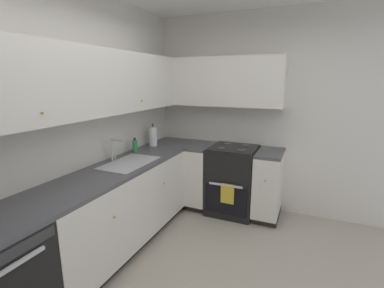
% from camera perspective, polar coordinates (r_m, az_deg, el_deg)
% --- Properties ---
extents(wall_back, '(4.14, 0.05, 2.67)m').
position_cam_1_polar(wall_back, '(2.82, -26.31, 2.31)').
color(wall_back, silver).
rests_on(wall_back, ground_plane).
extents(wall_right, '(0.05, 3.27, 2.67)m').
position_cam_1_polar(wall_right, '(3.89, 15.62, 5.80)').
color(wall_right, silver).
rests_on(wall_right, ground_plane).
extents(lower_cabinets_back, '(2.01, 0.62, 0.88)m').
position_cam_1_polar(lower_cabinets_back, '(3.15, -14.87, -12.86)').
color(lower_cabinets_back, silver).
rests_on(lower_cabinets_back, ground_plane).
extents(countertop_back, '(3.22, 0.60, 0.03)m').
position_cam_1_polar(countertop_back, '(2.98, -15.36, -5.05)').
color(countertop_back, '#4C4C51').
rests_on(countertop_back, lower_cabinets_back).
extents(lower_cabinets_right, '(0.62, 1.23, 0.88)m').
position_cam_1_polar(lower_cabinets_right, '(3.85, 9.00, -7.68)').
color(lower_cabinets_right, silver).
rests_on(lower_cabinets_right, ground_plane).
extents(countertop_right, '(0.60, 1.23, 0.03)m').
position_cam_1_polar(countertop_right, '(3.72, 9.23, -1.17)').
color(countertop_right, '#4C4C51').
rests_on(countertop_right, lower_cabinets_right).
extents(oven_range, '(0.68, 0.62, 1.06)m').
position_cam_1_polar(oven_range, '(3.87, 8.42, -7.22)').
color(oven_range, black).
rests_on(oven_range, ground_plane).
extents(upper_cabinets_back, '(2.90, 0.34, 0.64)m').
position_cam_1_polar(upper_cabinets_back, '(2.82, -20.81, 11.73)').
color(upper_cabinets_back, silver).
extents(upper_cabinets_right, '(0.32, 1.78, 0.64)m').
position_cam_1_polar(upper_cabinets_right, '(3.84, 5.10, 12.66)').
color(upper_cabinets_right, silver).
extents(sink, '(0.66, 0.40, 0.10)m').
position_cam_1_polar(sink, '(3.11, -12.74, -4.57)').
color(sink, '#B7B7BC').
rests_on(sink, countertop_back).
extents(faucet, '(0.07, 0.16, 0.25)m').
position_cam_1_polar(faucet, '(3.19, -15.91, -0.78)').
color(faucet, silver).
rests_on(faucet, countertop_back).
extents(soap_bottle, '(0.06, 0.06, 0.18)m').
position_cam_1_polar(soap_bottle, '(3.52, -11.67, -0.42)').
color(soap_bottle, '#338C4C').
rests_on(soap_bottle, countertop_back).
extents(paper_towel_roll, '(0.11, 0.11, 0.32)m').
position_cam_1_polar(paper_towel_roll, '(3.82, -8.04, 1.56)').
color(paper_towel_roll, white).
rests_on(paper_towel_roll, countertop_back).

